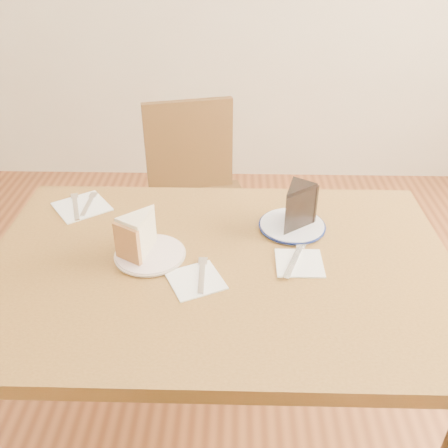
# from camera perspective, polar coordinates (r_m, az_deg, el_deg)

# --- Properties ---
(ground) EXTENTS (4.00, 4.00, 0.00)m
(ground) POSITION_cam_1_polar(r_m,az_deg,el_deg) (1.83, -0.44, -23.61)
(ground) COLOR #552B16
(ground) RESTS_ON ground
(table) EXTENTS (1.20, 0.80, 0.75)m
(table) POSITION_cam_1_polar(r_m,az_deg,el_deg) (1.34, -0.56, -7.81)
(table) COLOR #4C3214
(table) RESTS_ON ground
(chair_far) EXTENTS (0.52, 0.52, 0.87)m
(chair_far) POSITION_cam_1_polar(r_m,az_deg,el_deg) (2.07, -3.19, 2.55)
(chair_far) COLOR #352110
(chair_far) RESTS_ON ground
(plate_cream) EXTENTS (0.18, 0.18, 0.01)m
(plate_cream) POSITION_cam_1_polar(r_m,az_deg,el_deg) (1.31, -8.44, -3.49)
(plate_cream) COLOR silver
(plate_cream) RESTS_ON table
(plate_navy) EXTENTS (0.18, 0.18, 0.01)m
(plate_navy) POSITION_cam_1_polar(r_m,az_deg,el_deg) (1.42, 7.78, -0.20)
(plate_navy) COLOR white
(plate_navy) RESTS_ON table
(carrot_cake) EXTENTS (0.12, 0.13, 0.10)m
(carrot_cake) POSITION_cam_1_polar(r_m,az_deg,el_deg) (1.29, -9.30, -1.08)
(carrot_cake) COLOR beige
(carrot_cake) RESTS_ON plate_cream
(chocolate_cake) EXTENTS (0.12, 0.13, 0.11)m
(chocolate_cake) POSITION_cam_1_polar(r_m,az_deg,el_deg) (1.38, 8.03, 1.66)
(chocolate_cake) COLOR black
(chocolate_cake) RESTS_ON plate_navy
(napkin_cream) EXTENTS (0.16, 0.16, 0.00)m
(napkin_cream) POSITION_cam_1_polar(r_m,az_deg,el_deg) (1.22, -3.26, -6.44)
(napkin_cream) COLOR white
(napkin_cream) RESTS_ON table
(napkin_navy) EXTENTS (0.12, 0.12, 0.00)m
(napkin_navy) POSITION_cam_1_polar(r_m,az_deg,el_deg) (1.29, 8.60, -4.43)
(napkin_navy) COLOR white
(napkin_navy) RESTS_ON table
(napkin_spare) EXTENTS (0.20, 0.20, 0.00)m
(napkin_spare) POSITION_cam_1_polar(r_m,az_deg,el_deg) (1.57, -15.94, 1.93)
(napkin_spare) COLOR white
(napkin_spare) RESTS_ON table
(fork_cream) EXTENTS (0.02, 0.14, 0.00)m
(fork_cream) POSITION_cam_1_polar(r_m,az_deg,el_deg) (1.23, -2.55, -5.88)
(fork_cream) COLOR silver
(fork_cream) RESTS_ON napkin_cream
(knife_navy) EXTENTS (0.07, 0.17, 0.00)m
(knife_navy) POSITION_cam_1_polar(r_m,az_deg,el_deg) (1.29, 8.07, -4.01)
(knife_navy) COLOR silver
(knife_navy) RESTS_ON napkin_navy
(fork_spare) EXTENTS (0.01, 0.14, 0.00)m
(fork_spare) POSITION_cam_1_polar(r_m,az_deg,el_deg) (1.57, -15.24, 2.19)
(fork_spare) COLOR silver
(fork_spare) RESTS_ON napkin_spare
(knife_spare) EXTENTS (0.06, 0.16, 0.00)m
(knife_spare) POSITION_cam_1_polar(r_m,az_deg,el_deg) (1.56, -16.59, 1.92)
(knife_spare) COLOR silver
(knife_spare) RESTS_ON napkin_spare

